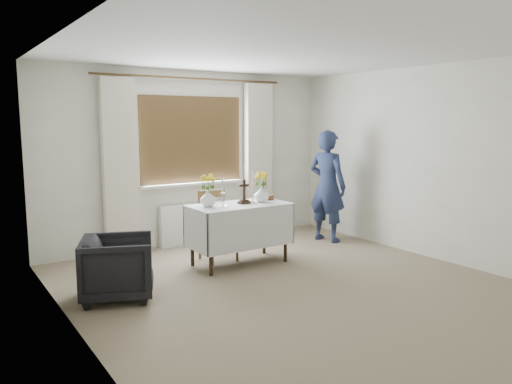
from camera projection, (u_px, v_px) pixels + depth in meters
ground at (297, 289)px, 5.36m from camera, size 5.00×5.00×0.00m
altar_table at (239, 234)px, 6.25m from camera, size 1.24×0.64×0.76m
wooden_chair at (218, 226)px, 6.41m from camera, size 0.43×0.43×0.90m
armchair at (118, 267)px, 5.04m from camera, size 0.91×0.90×0.64m
person at (327, 186)px, 7.41m from camera, size 0.54×0.69×1.66m
radiator at (195, 223)px, 7.31m from camera, size 1.10×0.10×0.60m
wooden_cross at (244, 192)px, 6.22m from camera, size 0.14×0.10×0.31m
candlestick_left at (223, 192)px, 6.01m from camera, size 0.12×0.12×0.35m
candlestick_right at (253, 188)px, 6.24m from camera, size 0.12×0.12×0.40m
flower_vase_left at (208, 198)px, 6.02m from camera, size 0.20×0.20×0.20m
flower_vase_right at (261, 194)px, 6.35m from camera, size 0.23×0.23×0.20m
wicker_basket at (267, 197)px, 6.56m from camera, size 0.20×0.20×0.07m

